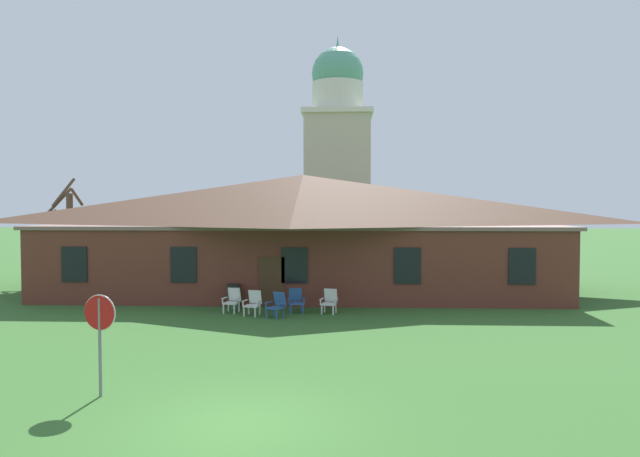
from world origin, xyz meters
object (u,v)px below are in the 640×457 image
at_px(lawn_chair_left_end, 277,304).
at_px(trash_bin, 234,296).
at_px(lawn_chair_by_porch, 233,300).
at_px(lawn_chair_near_door, 253,302).
at_px(lawn_chair_right_end, 330,301).
at_px(stop_sign, 100,324).
at_px(lawn_chair_middle, 296,300).

distance_m(lawn_chair_left_end, trash_bin, 2.86).
bearing_deg(lawn_chair_by_porch, lawn_chair_left_end, -28.33).
height_order(lawn_chair_near_door, lawn_chair_left_end, same).
relative_size(lawn_chair_near_door, lawn_chair_left_end, 1.00).
height_order(lawn_chair_left_end, trash_bin, trash_bin).
height_order(lawn_chair_right_end, trash_bin, trash_bin).
distance_m(lawn_chair_near_door, trash_bin, 1.92).
distance_m(stop_sign, lawn_chair_near_door, 9.98).
bearing_deg(lawn_chair_middle, stop_sign, -108.49).
bearing_deg(lawn_chair_left_end, lawn_chair_right_end, 26.08).
distance_m(lawn_chair_by_porch, lawn_chair_middle, 2.52).
bearing_deg(trash_bin, lawn_chair_right_end, -14.65).
bearing_deg(lawn_chair_by_porch, lawn_chair_right_end, -0.78).
xyz_separation_m(lawn_chair_left_end, trash_bin, (-2.03, 2.01, -0.00)).
distance_m(stop_sign, lawn_chair_left_end, 9.82).
distance_m(lawn_chair_by_porch, trash_bin, 1.00).
bearing_deg(trash_bin, lawn_chair_left_end, -44.79).
bearing_deg(lawn_chair_right_end, lawn_chair_left_end, -153.92).
relative_size(lawn_chair_middle, lawn_chair_right_end, 1.00).
relative_size(lawn_chair_by_porch, trash_bin, 0.98).
relative_size(lawn_chair_left_end, trash_bin, 0.98).
bearing_deg(lawn_chair_left_end, trash_bin, 135.21).
bearing_deg(stop_sign, lawn_chair_right_end, 64.91).
bearing_deg(lawn_chair_near_door, lawn_chair_by_porch, 146.44).
bearing_deg(lawn_chair_near_door, stop_sign, -100.92).
height_order(lawn_chair_middle, lawn_chair_right_end, same).
xyz_separation_m(lawn_chair_by_porch, lawn_chair_middle, (2.52, 0.05, 0.00)).
bearing_deg(lawn_chair_left_end, stop_sign, -106.97).
relative_size(lawn_chair_left_end, lawn_chair_middle, 1.00).
xyz_separation_m(lawn_chair_by_porch, lawn_chair_near_door, (0.92, -0.61, 0.00)).
bearing_deg(lawn_chair_near_door, lawn_chair_middle, 22.41).
relative_size(lawn_chair_right_end, trash_bin, 0.98).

